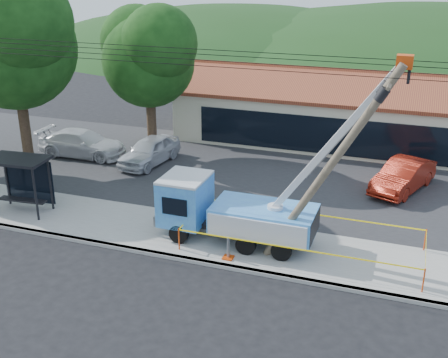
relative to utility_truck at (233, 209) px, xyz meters
name	(u,v)px	position (x,y,z in m)	size (l,w,h in m)	color
ground	(169,290)	(-1.02, -4.15, -1.54)	(120.00, 120.00, 0.00)	black
curb	(191,260)	(-1.02, -2.05, -1.46)	(60.00, 0.25, 0.15)	gray
sidewalk	(209,239)	(-1.02, -0.15, -1.46)	(60.00, 4.00, 0.15)	gray
parking_lot	(261,175)	(-1.02, 7.85, -1.49)	(60.00, 12.00, 0.10)	#28282B
strip_mall	(356,113)	(2.98, 15.83, 0.35)	(22.50, 8.53, 4.67)	beige
tree_west_near	(12,35)	(-13.02, 3.85, 5.99)	(7.56, 6.72, 10.80)	#332316
tree_lot	(148,52)	(-8.02, 8.85, 4.67)	(6.30, 5.60, 8.94)	#332316
hill_west	(240,49)	(-16.02, 50.85, -1.54)	(78.40, 56.00, 28.00)	#1A3C16
hill_center	(444,60)	(8.98, 50.85, -1.54)	(89.60, 64.00, 32.00)	#1A3C16
utility_truck	(233,209)	(0.00, 0.00, 0.00)	(9.44, 3.48, 8.02)	black
leaning_pole	(335,159)	(4.08, -0.67, 2.92)	(4.66, 1.69, 7.93)	brown
bus_shelter	(21,171)	(-10.06, -0.39, 0.54)	(2.84, 1.89, 2.62)	black
caution_tape	(302,234)	(2.90, 0.09, -0.69)	(9.40, 3.27, 0.95)	#D03D0B
car_silver	(150,165)	(-7.51, 7.40, -1.54)	(1.82, 4.53, 1.54)	silver
car_red	(401,192)	(6.39, 8.08, -1.54)	(1.64, 4.70, 1.55)	maroon
car_white	(84,157)	(-11.86, 7.29, -1.54)	(2.17, 5.34, 1.55)	silver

